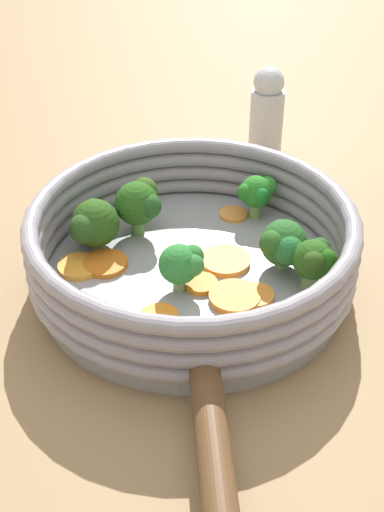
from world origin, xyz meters
TOP-DOWN VIEW (x-y plane):
  - ground_plane at (0.00, 0.00)m, footprint 4.00×4.00m
  - skillet at (0.00, 0.00)m, footprint 0.28×0.28m
  - skillet_rim_wall at (0.00, 0.00)m, footprint 0.29×0.29m
  - skillet_handle at (-0.23, 0.06)m, footprint 0.20×0.07m
  - skillet_rivet_left at (-0.12, 0.06)m, footprint 0.01×0.01m
  - skillet_rivet_right at (-0.13, 0.00)m, footprint 0.01×0.01m
  - carrot_slice_0 at (0.00, -0.03)m, footprint 0.06×0.06m
  - carrot_slice_1 at (-0.05, -0.02)m, footprint 0.06×0.06m
  - carrot_slice_2 at (-0.05, -0.04)m, footprint 0.04×0.04m
  - carrot_slice_3 at (-0.03, 0.00)m, footprint 0.04×0.04m
  - carrot_slice_4 at (0.03, 0.07)m, footprint 0.05×0.05m
  - carrot_slice_5 at (-0.06, 0.05)m, footprint 0.03×0.03m
  - carrot_slice_6 at (-0.11, 0.00)m, footprint 0.05×0.05m
  - carrot_slice_7 at (0.07, -0.07)m, footprint 0.04×0.04m
  - carrot_slice_8 at (0.03, 0.10)m, footprint 0.05×0.05m
  - broccoli_floret_0 at (0.07, 0.03)m, footprint 0.05×0.04m
  - broccoli_floret_1 at (-0.02, -0.08)m, footprint 0.05×0.05m
  - broccoli_floret_2 at (0.06, -0.09)m, footprint 0.03×0.04m
  - broccoli_floret_3 at (-0.02, 0.02)m, footprint 0.04×0.04m
  - broccoli_floret_4 at (-0.06, -0.09)m, footprint 0.04×0.04m
  - broccoli_floret_5 at (0.06, 0.08)m, footprint 0.05×0.05m
  - salt_shaker at (0.22, -0.17)m, footprint 0.04×0.04m

SIDE VIEW (x-z plane):
  - ground_plane at x=0.00m, z-range 0.00..0.00m
  - skillet at x=0.00m, z-range 0.00..0.02m
  - carrot_slice_7 at x=0.07m, z-range 0.02..0.02m
  - carrot_slice_5 at x=-0.06m, z-range 0.02..0.02m
  - carrot_slice_2 at x=-0.05m, z-range 0.02..0.02m
  - carrot_slice_8 at x=0.03m, z-range 0.02..0.02m
  - carrot_slice_3 at x=-0.03m, z-range 0.02..0.02m
  - carrot_slice_0 at x=0.00m, z-range 0.02..0.02m
  - carrot_slice_4 at x=0.03m, z-range 0.02..0.02m
  - carrot_slice_6 at x=-0.11m, z-range 0.02..0.02m
  - carrot_slice_1 at x=-0.05m, z-range 0.02..0.02m
  - skillet_rivet_left at x=-0.12m, z-range 0.02..0.03m
  - skillet_rivet_right at x=-0.13m, z-range 0.02..0.03m
  - skillet_handle at x=-0.23m, z-range 0.02..0.04m
  - broccoli_floret_5 at x=0.06m, z-range 0.02..0.07m
  - broccoli_floret_1 at x=-0.02m, z-range 0.02..0.07m
  - broccoli_floret_3 at x=-0.02m, z-range 0.02..0.07m
  - broccoli_floret_2 at x=0.06m, z-range 0.02..0.07m
  - broccoli_floret_4 at x=-0.06m, z-range 0.02..0.07m
  - skillet_rim_wall at x=0.00m, z-range 0.02..0.08m
  - broccoli_floret_0 at x=0.07m, z-range 0.02..0.08m
  - salt_shaker at x=0.22m, z-range 0.00..0.10m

